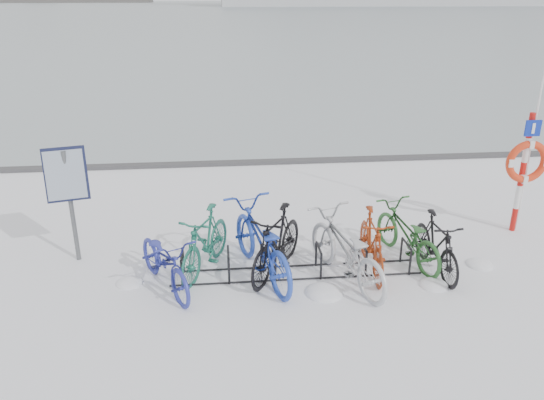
% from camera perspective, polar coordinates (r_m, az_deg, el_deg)
% --- Properties ---
extents(ground, '(900.00, 900.00, 0.00)m').
position_cam_1_polar(ground, '(8.63, 2.61, -7.89)').
color(ground, white).
rests_on(ground, ground).
extents(ice_sheet, '(400.00, 298.00, 0.02)m').
position_cam_1_polar(ice_sheet, '(162.50, -5.78, 19.81)').
color(ice_sheet, '#A4B1B9').
rests_on(ice_sheet, ground).
extents(quay_edge, '(400.00, 0.25, 0.10)m').
position_cam_1_polar(quay_edge, '(14.02, -0.87, 4.11)').
color(quay_edge, '#3F3F42').
rests_on(quay_edge, ground).
extents(bike_rack, '(4.00, 0.48, 0.46)m').
position_cam_1_polar(bike_rack, '(8.54, 2.63, -6.83)').
color(bike_rack, black).
rests_on(bike_rack, ground).
extents(info_board, '(0.69, 0.39, 1.96)m').
position_cam_1_polar(info_board, '(9.07, -21.19, 1.90)').
color(info_board, '#595B5E').
rests_on(info_board, ground).
extents(lifebuoy_station, '(0.79, 0.23, 4.11)m').
position_cam_1_polar(lifebuoy_station, '(10.60, 25.70, 3.72)').
color(lifebuoy_station, '#B7130E').
rests_on(lifebuoy_station, ground).
extents(bike_0, '(1.37, 1.89, 0.94)m').
position_cam_1_polar(bike_0, '(8.20, -11.47, -6.25)').
color(bike_0, '#2A3196').
rests_on(bike_0, ground).
extents(bike_1, '(1.16, 1.82, 1.06)m').
position_cam_1_polar(bike_1, '(8.58, -7.21, -4.24)').
color(bike_1, '#1C6551').
rests_on(bike_1, ground).
extents(bike_2, '(1.42, 2.40, 1.19)m').
position_cam_1_polar(bike_2, '(8.34, -1.24, -4.37)').
color(bike_2, '#2544B8').
rests_on(bike_2, ground).
extents(bike_3, '(1.37, 1.85, 1.10)m').
position_cam_1_polar(bike_3, '(8.43, 0.51, -4.37)').
color(bike_3, black).
rests_on(bike_3, ground).
extents(bike_4, '(1.39, 2.25, 1.11)m').
position_cam_1_polar(bike_4, '(8.26, 7.95, -5.12)').
color(bike_4, '#B6B9BF').
rests_on(bike_4, ground).
extents(bike_5, '(0.59, 1.72, 1.02)m').
position_cam_1_polar(bike_5, '(8.68, 10.69, -4.31)').
color(bike_5, '#923011').
rests_on(bike_5, ground).
extents(bike_6, '(1.09, 1.96, 0.97)m').
position_cam_1_polar(bike_6, '(9.14, 14.32, -3.41)').
color(bike_6, '#2A622B').
rests_on(bike_6, ground).
extents(bike_7, '(0.54, 1.65, 0.98)m').
position_cam_1_polar(bike_7, '(8.91, 17.27, -4.39)').
color(bike_7, black).
rests_on(bike_7, ground).
extents(snow_drifts, '(6.14, 1.81, 0.20)m').
position_cam_1_polar(snow_drifts, '(8.61, 7.88, -8.16)').
color(snow_drifts, white).
rests_on(snow_drifts, ground).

